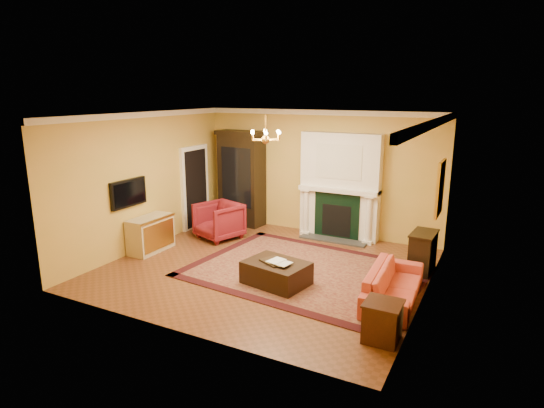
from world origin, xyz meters
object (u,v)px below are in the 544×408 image
Objects in this scene: pedestal_table at (204,215)px; console_table at (422,253)px; end_table at (382,322)px; china_cabinet at (242,180)px; commode at (151,234)px; wingback_armchair at (219,219)px; leather_ottoman at (276,273)px; coral_sofa at (394,279)px.

pedestal_table is 5.43m from console_table.
console_table reaches higher than end_table.
china_cabinet is 3.54× the size of pedestal_table.
commode is 1.32× the size of console_table.
end_table is at bearing -13.92° from commode.
wingback_armchair is 3.00m from leather_ottoman.
pedestal_table is 0.34× the size of coral_sofa.
coral_sofa is at bearing 1.46° from wingback_armchair.
console_table is at bearing 14.95° from commode.
commode reaches higher than coral_sofa.
pedestal_table is at bearing 148.91° from end_table.
console_table is (5.42, -0.41, 0.01)m from pedestal_table.
commode is at bearing -98.73° from china_cabinet.
wingback_armchair reaches higher than pedestal_table.
console_table is (4.67, 0.03, -0.08)m from wingback_armchair.
china_cabinet is 1.22× the size of coral_sofa.
end_table is 2.82m from console_table.
pedestal_table reaches higher than leather_ottoman.
end_table is at bearing -31.09° from pedestal_table.
leather_ottoman is (-2.25, -1.79, -0.17)m from console_table.
coral_sofa is at bearing -95.03° from console_table.
china_cabinet is 5.44m from coral_sofa.
commode is at bearing 165.96° from end_table.
wingback_armchair is 0.49× the size of coral_sofa.
wingback_armchair is (0.15, -1.33, -0.70)m from china_cabinet.
china_cabinet reaches higher than console_table.
coral_sofa is at bearing 96.51° from end_table.
commode reaches higher than leather_ottoman.
coral_sofa is at bearing -19.91° from pedestal_table.
commode is at bearing 86.75° from coral_sofa.
wingback_armchair reaches higher than leather_ottoman.
pedestal_table is 1.87m from commode.
console_table is (0.21, 1.48, 0.01)m from coral_sofa.
wingback_armchair reaches higher than commode.
leather_ottoman is at bearing -44.90° from china_cabinet.
leather_ottoman is at bearing -5.64° from commode.
pedestal_table is at bearing 178.90° from console_table.
pedestal_table reaches higher than end_table.
pedestal_table is (-0.74, 0.44, -0.09)m from wingback_armchair.
end_table is 0.50× the size of leather_ottoman.
china_cabinet is at bearing 55.95° from coral_sofa.
commode is 1.87× the size of end_table.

